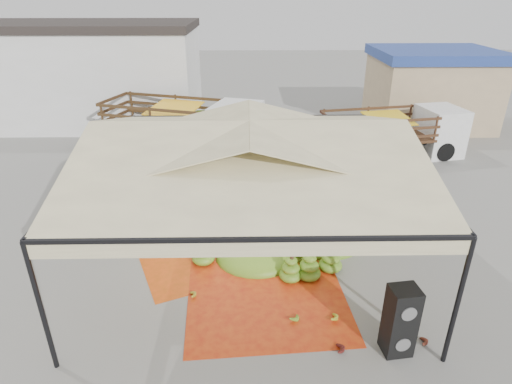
{
  "coord_description": "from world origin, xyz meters",
  "views": [
    {
      "loc": [
        -0.03,
        -10.45,
        7.02
      ],
      "look_at": [
        0.2,
        1.5,
        1.3
      ],
      "focal_mm": 30.0,
      "sensor_mm": 36.0,
      "label": 1
    }
  ],
  "objects_px": {
    "speaker_stack": "(400,321)",
    "truck_left": "(188,122)",
    "truck_right": "(399,128)",
    "banana_heap": "(271,218)",
    "vendor": "(244,188)"
  },
  "relations": [
    {
      "from": "banana_heap",
      "to": "truck_right",
      "type": "xyz_separation_m",
      "value": [
        6.08,
        6.92,
        0.67
      ]
    },
    {
      "from": "banana_heap",
      "to": "vendor",
      "type": "xyz_separation_m",
      "value": [
        -0.84,
        1.64,
        0.23
      ]
    },
    {
      "from": "vendor",
      "to": "truck_left",
      "type": "height_order",
      "value": "truck_left"
    },
    {
      "from": "vendor",
      "to": "truck_right",
      "type": "xyz_separation_m",
      "value": [
        6.92,
        5.28,
        0.44
      ]
    },
    {
      "from": "banana_heap",
      "to": "truck_left",
      "type": "bearing_deg",
      "value": 114.38
    },
    {
      "from": "banana_heap",
      "to": "truck_right",
      "type": "distance_m",
      "value": 9.24
    },
    {
      "from": "vendor",
      "to": "truck_left",
      "type": "relative_size",
      "value": 0.23
    },
    {
      "from": "banana_heap",
      "to": "speaker_stack",
      "type": "distance_m",
      "value": 5.3
    },
    {
      "from": "truck_left",
      "to": "truck_right",
      "type": "relative_size",
      "value": 1.15
    },
    {
      "from": "speaker_stack",
      "to": "truck_right",
      "type": "height_order",
      "value": "truck_right"
    },
    {
      "from": "speaker_stack",
      "to": "truck_left",
      "type": "distance_m",
      "value": 13.6
    },
    {
      "from": "truck_left",
      "to": "truck_right",
      "type": "xyz_separation_m",
      "value": [
        9.5,
        -0.62,
        -0.19
      ]
    },
    {
      "from": "truck_left",
      "to": "truck_right",
      "type": "height_order",
      "value": "truck_left"
    },
    {
      "from": "speaker_stack",
      "to": "vendor",
      "type": "xyz_separation_m",
      "value": [
        -3.26,
        6.35,
        0.07
      ]
    },
    {
      "from": "vendor",
      "to": "truck_right",
      "type": "height_order",
      "value": "truck_right"
    }
  ]
}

